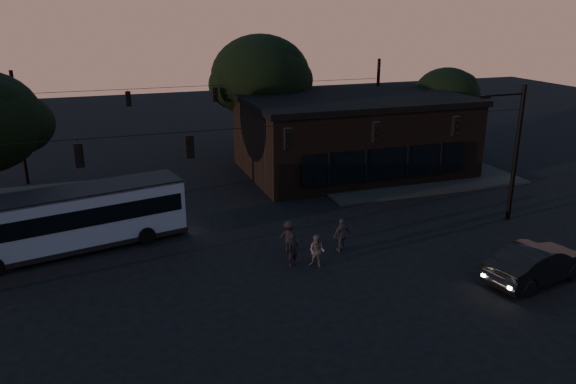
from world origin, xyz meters
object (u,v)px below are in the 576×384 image
object	(u,v)px
pedestrian_c	(342,235)
pedestrian_d	(289,236)
bus	(73,217)
pedestrian_b	(317,251)
pedestrian_a	(293,250)
car	(537,263)
building	(352,133)

from	to	relation	value
pedestrian_c	pedestrian_d	distance (m)	2.54
bus	pedestrian_c	size ratio (longest dim) A/B	6.62
pedestrian_b	bus	bearing A→B (deg)	-167.89
pedestrian_a	pedestrian_b	xyz separation A→B (m)	(0.96, -0.50, 0.01)
bus	pedestrian_c	distance (m)	13.00
bus	car	size ratio (longest dim) A/B	2.15
pedestrian_a	pedestrian_c	xyz separation A→B (m)	(2.76, 0.76, 0.07)
bus	pedestrian_b	size ratio (longest dim) A/B	7.11
pedestrian_c	pedestrian_a	bearing A→B (deg)	-0.35
building	pedestrian_b	xyz separation A→B (m)	(-8.35, -14.10, -1.94)
building	pedestrian_a	bearing A→B (deg)	-124.40
pedestrian_d	bus	bearing A→B (deg)	18.96
pedestrian_a	pedestrian_c	size ratio (longest dim) A/B	0.92
bus	pedestrian_d	size ratio (longest dim) A/B	6.89
building	pedestrian_d	xyz separation A→B (m)	(-8.99, -12.13, -1.91)
bus	pedestrian_d	bearing A→B (deg)	-33.43
bus	pedestrian_d	world-z (taller)	bus
bus	pedestrian_d	distance (m)	10.48
building	pedestrian_c	size ratio (longest dim) A/B	9.31
building	pedestrian_b	bearing A→B (deg)	-120.62
building	car	xyz separation A→B (m)	(0.07, -18.48, -1.87)
pedestrian_a	building	bearing A→B (deg)	34.23
pedestrian_b	pedestrian_d	bearing A→B (deg)	148.78
pedestrian_b	pedestrian_c	bearing A→B (deg)	75.81
car	pedestrian_b	distance (m)	9.49
building	pedestrian_d	size ratio (longest dim) A/B	9.69
pedestrian_d	pedestrian_b	bearing A→B (deg)	147.79
bus	pedestrian_b	distance (m)	11.89
bus	building	bearing A→B (deg)	11.53
pedestrian_d	car	bearing A→B (deg)	-175.32
pedestrian_a	pedestrian_d	distance (m)	1.51
building	pedestrian_d	distance (m)	15.22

